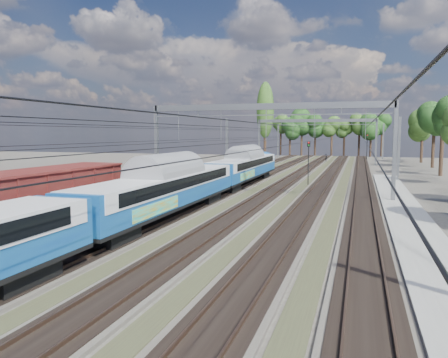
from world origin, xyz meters
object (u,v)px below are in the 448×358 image
(freight_boxcar, at_px, (26,202))
(signal_near, at_px, (308,158))
(emu_train, at_px, (164,183))
(signal_far, at_px, (367,144))
(worker, at_px, (326,158))

(freight_boxcar, relative_size, signal_near, 2.92)
(emu_train, relative_size, freight_boxcar, 4.37)
(signal_near, bearing_deg, freight_boxcar, -95.54)
(emu_train, height_order, signal_far, signal_far)
(emu_train, height_order, freight_boxcar, emu_train)
(emu_train, xyz_separation_m, freight_boxcar, (-4.50, -8.27, -0.32))
(worker, bearing_deg, freight_boxcar, 158.45)
(emu_train, distance_m, signal_far, 79.19)
(worker, height_order, signal_near, signal_near)
(signal_near, bearing_deg, worker, 105.64)
(freight_boxcar, xyz_separation_m, signal_near, (11.76, 32.92, 0.90))
(emu_train, distance_m, freight_boxcar, 9.42)
(freight_boxcar, bearing_deg, worker, 82.33)
(signal_near, bearing_deg, signal_far, 96.26)
(emu_train, height_order, signal_near, signal_near)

